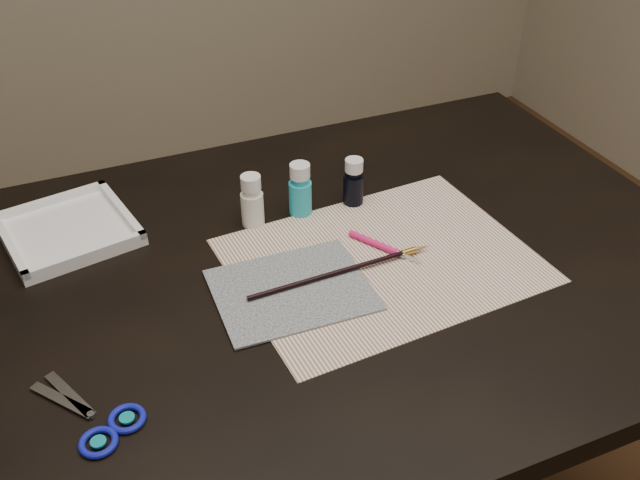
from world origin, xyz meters
name	(u,v)px	position (x,y,z in m)	size (l,w,h in m)	color
table	(320,419)	(0.00, 0.00, 0.38)	(1.30, 0.90, 0.75)	black
paper	(382,260)	(0.10, -0.03, 0.75)	(0.47, 0.36, 0.00)	white
canvas	(292,290)	(-0.07, -0.04, 0.75)	(0.23, 0.19, 0.00)	black
paint_bottle_white	(252,200)	(-0.06, 0.15, 0.80)	(0.04, 0.04, 0.10)	white
paint_bottle_cyan	(300,189)	(0.03, 0.15, 0.80)	(0.04, 0.04, 0.10)	#24B1C7
paint_bottle_navy	(354,182)	(0.13, 0.15, 0.79)	(0.04, 0.04, 0.09)	black
paintbrush	(343,271)	(0.02, -0.04, 0.76)	(0.32, 0.01, 0.01)	black
craft_knife	(385,248)	(0.11, -0.01, 0.76)	(0.14, 0.01, 0.01)	#EF1C75
scissors	(78,412)	(-0.40, -0.16, 0.75)	(0.19, 0.09, 0.01)	silver
palette_tray	(68,229)	(-0.36, 0.24, 0.76)	(0.20, 0.20, 0.02)	white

